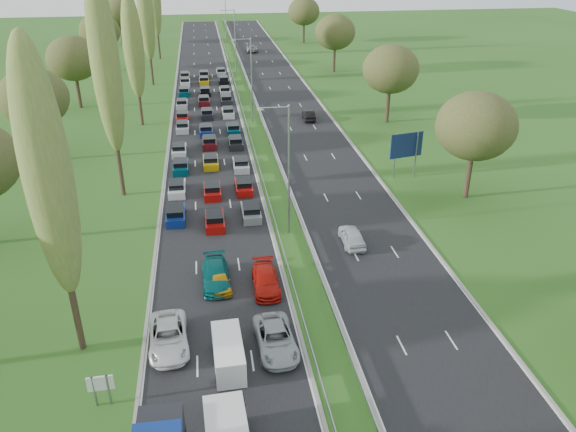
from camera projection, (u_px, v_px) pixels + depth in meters
ground at (252, 118)px, 84.54m from camera, size 260.00×260.00×0.00m
near_carriageway at (206, 115)px, 85.84m from camera, size 10.50×215.00×0.04m
far_carriageway at (293, 112)px, 87.66m from camera, size 10.50×215.00×0.04m
central_reservation at (250, 110)px, 86.50m from camera, size 2.36×215.00×0.32m
lamp_columns at (252, 81)px, 80.09m from camera, size 0.18×140.18×12.00m
poplar_row at (123, 51)px, 66.39m from camera, size 2.80×127.80×22.44m
woodland_left at (26, 106)px, 62.16m from camera, size 8.00×166.00×11.10m
woodland_right at (411, 83)px, 71.94m from camera, size 8.00×153.00×11.10m
traffic_queue_fill at (207, 122)px, 81.39m from camera, size 9.14×68.91×0.80m
near_car_2 at (168, 337)px, 37.02m from camera, size 2.90×5.65×1.53m
near_car_7 at (216, 275)px, 43.81m from camera, size 2.14×5.21×1.51m
near_car_8 at (219, 280)px, 43.33m from camera, size 1.91×4.04×1.34m
near_car_10 at (276, 339)px, 36.83m from camera, size 2.78×5.52×1.50m
near_car_11 at (266, 280)px, 43.23m from camera, size 2.08×4.96×1.43m
near_car_12 at (265, 280)px, 43.31m from camera, size 1.80×4.00×1.33m
far_car_0 at (352, 236)px, 49.47m from camera, size 1.86×4.49×1.52m
far_car_1 at (309, 115)px, 83.27m from camera, size 1.71×4.47×1.45m
far_car_2 at (252, 48)px, 133.06m from camera, size 2.93×5.63×1.51m
white_van_rear at (228, 351)px, 35.47m from camera, size 1.81×4.62×1.86m
info_sign at (101, 386)px, 32.09m from camera, size 1.50×0.16×2.10m
direction_sign at (406, 147)px, 62.12m from camera, size 3.93×0.94×5.20m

